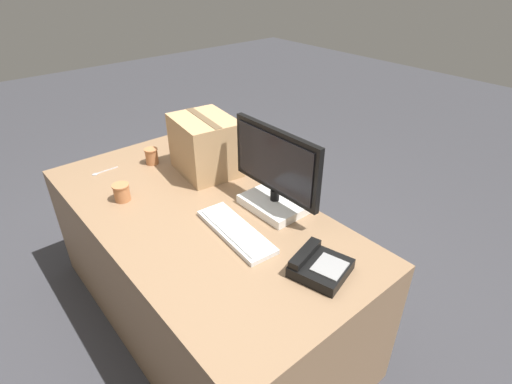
# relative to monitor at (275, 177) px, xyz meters

# --- Properties ---
(ground_plane) EXTENTS (12.00, 12.00, 0.00)m
(ground_plane) POSITION_rel_monitor_xyz_m (-0.22, -0.31, -0.88)
(ground_plane) COLOR #38383D
(office_desk) EXTENTS (1.80, 0.90, 0.71)m
(office_desk) POSITION_rel_monitor_xyz_m (-0.22, -0.31, -0.52)
(office_desk) COLOR #8C6B4C
(office_desk) RESTS_ON ground_plane
(monitor) EXTENTS (0.53, 0.23, 0.41)m
(monitor) POSITION_rel_monitor_xyz_m (0.00, 0.00, 0.00)
(monitor) COLOR white
(monitor) RESTS_ON office_desk
(keyboard) EXTENTS (0.46, 0.18, 0.03)m
(keyboard) POSITION_rel_monitor_xyz_m (0.04, -0.27, -0.15)
(keyboard) COLOR silver
(keyboard) RESTS_ON office_desk
(desk_phone) EXTENTS (0.24, 0.24, 0.08)m
(desk_phone) POSITION_rel_monitor_xyz_m (0.45, -0.18, -0.14)
(desk_phone) COLOR black
(desk_phone) RESTS_ON office_desk
(paper_cup_left) EXTENTS (0.08, 0.08, 0.09)m
(paper_cup_left) POSITION_rel_monitor_xyz_m (-0.81, -0.23, -0.12)
(paper_cup_left) COLOR #BC7547
(paper_cup_left) RESTS_ON office_desk
(paper_cup_right) EXTENTS (0.08, 0.08, 0.09)m
(paper_cup_right) POSITION_rel_monitor_xyz_m (-0.54, -0.54, -0.12)
(paper_cup_right) COLOR #BC7547
(paper_cup_right) RESTS_ON office_desk
(spoon) EXTENTS (0.03, 0.15, 0.00)m
(spoon) POSITION_rel_monitor_xyz_m (-0.89, -0.51, -0.17)
(spoon) COLOR #B2B2B7
(spoon) RESTS_ON office_desk
(cardboard_box) EXTENTS (0.40, 0.34, 0.31)m
(cardboard_box) POSITION_rel_monitor_xyz_m (-0.53, -0.04, -0.01)
(cardboard_box) COLOR tan
(cardboard_box) RESTS_ON office_desk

